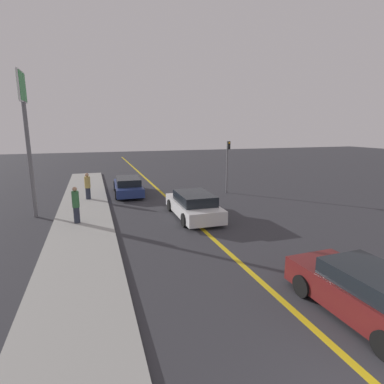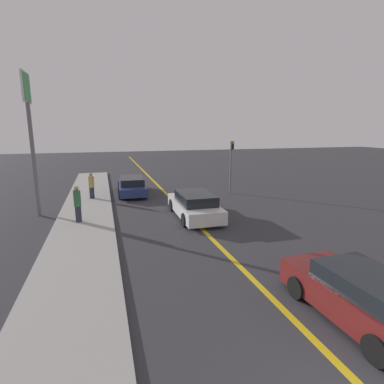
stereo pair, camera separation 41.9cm
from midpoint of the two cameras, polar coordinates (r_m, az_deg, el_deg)
name	(u,v)px [view 1 (the left image)]	position (r m, az deg, el deg)	size (l,w,h in m)	color
road_center_line	(163,194)	(21.29, -6.10, -0.37)	(0.20, 60.00, 0.01)	gold
sidewalk_left	(84,211)	(17.66, -20.52, -3.44)	(2.73, 29.46, 0.13)	#9E9E99
car_near_right_lane	(367,293)	(8.62, 29.12, -16.52)	(1.91, 4.00, 1.28)	maroon
car_ahead_center	(193,205)	(15.53, -0.49, -2.52)	(2.04, 4.75, 1.31)	silver
car_far_distant	(128,186)	(21.45, -12.63, 1.14)	(2.04, 4.83, 1.22)	navy
pedestrian_near_curb	(76,205)	(15.21, -21.98, -2.29)	(0.33, 0.33, 1.75)	#282D3D
pedestrian_mid_group	(88,186)	(20.14, -19.83, 1.06)	(0.36, 0.36, 1.67)	#282D3D
traffic_light	(228,161)	(21.30, 6.22, 5.85)	(0.18, 0.40, 3.68)	slate
roadside_sign	(25,114)	(17.20, -29.88, 12.71)	(0.20, 1.53, 7.23)	slate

